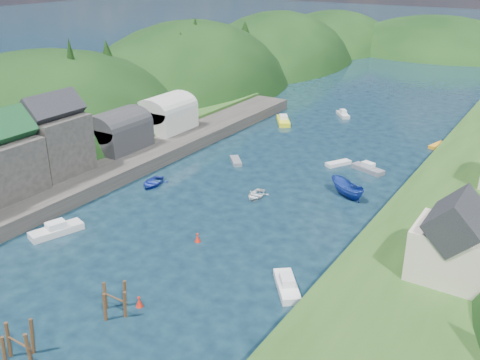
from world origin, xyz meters
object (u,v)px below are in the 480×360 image
Objects in this scene: channel_buoy_far at (198,238)px; piling_cluster_near at (19,348)px; piling_cluster_far at (115,303)px; channel_buoy_near at (139,302)px.

piling_cluster_near is at bearing -90.50° from channel_buoy_far.
channel_buoy_far is (-1.57, 14.63, -0.60)m from piling_cluster_far.
channel_buoy_far is at bearing 89.50° from piling_cluster_near.
channel_buoy_near is 13.08m from channel_buoy_far.
piling_cluster_near is at bearing -105.59° from channel_buoy_near.
channel_buoy_far is (0.20, 23.44, -0.90)m from piling_cluster_near.
piling_cluster_near is 3.55× the size of channel_buoy_far.
piling_cluster_far is at bearing -122.91° from channel_buoy_near.
piling_cluster_far is at bearing -83.86° from channel_buoy_far.
channel_buoy_near is at bearing 74.41° from piling_cluster_near.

